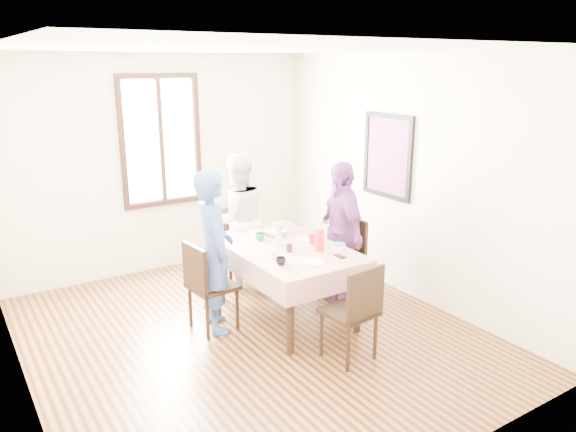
# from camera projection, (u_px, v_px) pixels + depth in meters

# --- Properties ---
(ground) EXTENTS (4.50, 4.50, 0.00)m
(ground) POSITION_uv_depth(u_px,v_px,m) (252.00, 334.00, 5.44)
(ground) COLOR #33190C
(ground) RESTS_ON ground
(back_wall) EXTENTS (4.00, 0.00, 4.00)m
(back_wall) POSITION_uv_depth(u_px,v_px,m) (162.00, 165.00, 6.89)
(back_wall) COLOR beige
(back_wall) RESTS_ON ground
(right_wall) EXTENTS (0.00, 4.50, 4.50)m
(right_wall) POSITION_uv_depth(u_px,v_px,m) (407.00, 177.00, 6.12)
(right_wall) COLOR beige
(right_wall) RESTS_ON ground
(window_frame) EXTENTS (1.02, 0.06, 1.62)m
(window_frame) POSITION_uv_depth(u_px,v_px,m) (161.00, 141.00, 6.80)
(window_frame) COLOR black
(window_frame) RESTS_ON back_wall
(window_pane) EXTENTS (0.90, 0.02, 1.50)m
(window_pane) POSITION_uv_depth(u_px,v_px,m) (160.00, 141.00, 6.80)
(window_pane) COLOR white
(window_pane) RESTS_ON back_wall
(art_poster) EXTENTS (0.04, 0.76, 0.96)m
(art_poster) POSITION_uv_depth(u_px,v_px,m) (388.00, 156.00, 6.30)
(art_poster) COLOR red
(art_poster) RESTS_ON right_wall
(dining_table) EXTENTS (0.91, 1.52, 0.75)m
(dining_table) POSITION_uv_depth(u_px,v_px,m) (285.00, 282.00, 5.76)
(dining_table) COLOR black
(dining_table) RESTS_ON ground
(tablecloth) EXTENTS (1.03, 1.64, 0.01)m
(tablecloth) POSITION_uv_depth(u_px,v_px,m) (285.00, 247.00, 5.65)
(tablecloth) COLOR #560804
(tablecloth) RESTS_ON dining_table
(chair_left) EXTENTS (0.46, 0.46, 0.91)m
(chair_left) POSITION_uv_depth(u_px,v_px,m) (213.00, 286.00, 5.45)
(chair_left) COLOR black
(chair_left) RESTS_ON ground
(chair_right) EXTENTS (0.42, 0.42, 0.91)m
(chair_right) POSITION_uv_depth(u_px,v_px,m) (340.00, 259.00, 6.17)
(chair_right) COLOR black
(chair_right) RESTS_ON ground
(chair_far) EXTENTS (0.46, 0.46, 0.91)m
(chair_far) POSITION_uv_depth(u_px,v_px,m) (238.00, 247.00, 6.58)
(chair_far) COLOR black
(chair_far) RESTS_ON ground
(chair_near) EXTENTS (0.46, 0.46, 0.91)m
(chair_near) POSITION_uv_depth(u_px,v_px,m) (349.00, 311.00, 4.89)
(chair_near) COLOR black
(chair_near) RESTS_ON ground
(person_left) EXTENTS (0.51, 0.66, 1.62)m
(person_left) POSITION_uv_depth(u_px,v_px,m) (213.00, 251.00, 5.37)
(person_left) COLOR #33508D
(person_left) RESTS_ON ground
(person_far) EXTENTS (0.84, 0.69, 1.59)m
(person_far) POSITION_uv_depth(u_px,v_px,m) (238.00, 220.00, 6.47)
(person_far) COLOR silver
(person_far) RESTS_ON ground
(person_right) EXTENTS (0.60, 0.99, 1.57)m
(person_right) POSITION_uv_depth(u_px,v_px,m) (340.00, 232.00, 6.07)
(person_right) COLOR #753A7F
(person_right) RESTS_ON ground
(mug_black) EXTENTS (0.11, 0.11, 0.07)m
(mug_black) POSITION_uv_depth(u_px,v_px,m) (281.00, 261.00, 5.14)
(mug_black) COLOR black
(mug_black) RESTS_ON tablecloth
(mug_flag) EXTENTS (0.14, 0.14, 0.09)m
(mug_flag) POSITION_uv_depth(u_px,v_px,m) (313.00, 239.00, 5.73)
(mug_flag) COLOR red
(mug_flag) RESTS_ON tablecloth
(mug_green) EXTENTS (0.14, 0.14, 0.08)m
(mug_green) POSITION_uv_depth(u_px,v_px,m) (260.00, 237.00, 5.85)
(mug_green) COLOR #0C7226
(mug_green) RESTS_ON tablecloth
(serving_bowl) EXTENTS (0.26, 0.26, 0.06)m
(serving_bowl) POSITION_uv_depth(u_px,v_px,m) (275.00, 233.00, 6.02)
(serving_bowl) COLOR white
(serving_bowl) RESTS_ON tablecloth
(juice_carton) EXTENTS (0.07, 0.07, 0.22)m
(juice_carton) POSITION_uv_depth(u_px,v_px,m) (319.00, 240.00, 5.49)
(juice_carton) COLOR red
(juice_carton) RESTS_ON tablecloth
(butter_tub) EXTENTS (0.13, 0.13, 0.06)m
(butter_tub) POSITION_uv_depth(u_px,v_px,m) (339.00, 248.00, 5.52)
(butter_tub) COLOR white
(butter_tub) RESTS_ON tablecloth
(jam_jar) EXTENTS (0.06, 0.06, 0.08)m
(jam_jar) POSITION_uv_depth(u_px,v_px,m) (289.00, 248.00, 5.49)
(jam_jar) COLOR black
(jam_jar) RESTS_ON tablecloth
(drinking_glass) EXTENTS (0.06, 0.06, 0.09)m
(drinking_glass) POSITION_uv_depth(u_px,v_px,m) (274.00, 254.00, 5.31)
(drinking_glass) COLOR silver
(drinking_glass) RESTS_ON tablecloth
(smartphone) EXTENTS (0.07, 0.13, 0.01)m
(smartphone) POSITION_uv_depth(u_px,v_px,m) (340.00, 256.00, 5.36)
(smartphone) COLOR black
(smartphone) RESTS_ON tablecloth
(flower_vase) EXTENTS (0.07, 0.07, 0.14)m
(flower_vase) POSITION_uv_depth(u_px,v_px,m) (279.00, 239.00, 5.68)
(flower_vase) COLOR silver
(flower_vase) RESTS_ON tablecloth
(plate_right) EXTENTS (0.20, 0.20, 0.01)m
(plate_right) POSITION_uv_depth(u_px,v_px,m) (306.00, 239.00, 5.88)
(plate_right) COLOR white
(plate_right) RESTS_ON tablecloth
(plate_far) EXTENTS (0.20, 0.20, 0.01)m
(plate_far) POSITION_uv_depth(u_px,v_px,m) (257.00, 232.00, 6.12)
(plate_far) COLOR white
(plate_far) RESTS_ON tablecloth
(plate_near) EXTENTS (0.20, 0.20, 0.01)m
(plate_near) POSITION_uv_depth(u_px,v_px,m) (314.00, 262.00, 5.20)
(plate_near) COLOR white
(plate_near) RESTS_ON tablecloth
(butter_lid) EXTENTS (0.12, 0.12, 0.01)m
(butter_lid) POSITION_uv_depth(u_px,v_px,m) (339.00, 244.00, 5.51)
(butter_lid) COLOR blue
(butter_lid) RESTS_ON butter_tub
(flower_bunch) EXTENTS (0.09, 0.09, 0.10)m
(flower_bunch) POSITION_uv_depth(u_px,v_px,m) (279.00, 228.00, 5.65)
(flower_bunch) COLOR yellow
(flower_bunch) RESTS_ON flower_vase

